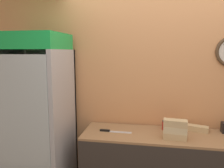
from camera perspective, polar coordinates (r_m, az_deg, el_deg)
The scene contains 8 objects.
wall_back at distance 2.77m, azimuth 13.80°, elevation -0.93°, with size 5.20×0.09×2.70m.
beverage_cooler at distance 2.80m, azimuth -18.33°, elevation -6.59°, with size 0.71×0.70×2.00m.
sandwich_stack_bottom at distance 2.46m, azimuth 16.09°, elevation -12.92°, with size 0.25×0.13×0.07m.
sandwich_stack_middle at distance 2.44m, azimuth 16.16°, elevation -11.37°, with size 0.25×0.13×0.07m.
sandwich_stack_top at distance 2.41m, azimuth 16.23°, elevation -9.78°, with size 0.25×0.13×0.07m.
sandwich_flat_left at distance 2.79m, azimuth 21.23°, elevation -10.71°, with size 0.28×0.17×0.06m.
chefs_knife at distance 2.58m, azimuth -0.22°, elevation -12.20°, with size 0.37×0.05×0.02m.
condiment_jar at distance 2.71m, azimuth 13.94°, elevation -10.42°, with size 0.09×0.09×0.11m.
Camera 1 is at (-0.19, -1.57, 1.80)m, focal length 35.00 mm.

